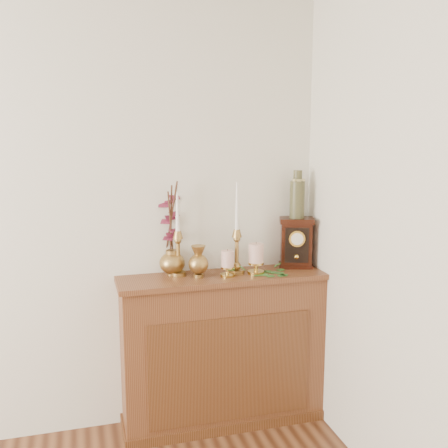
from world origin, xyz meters
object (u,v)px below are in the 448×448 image
object	(u,v)px
candlestick_center	(237,244)
ginger_jar	(170,232)
candlestick_left	(178,246)
mantel_clock	(296,243)
bud_vase	(198,262)
ceramic_vase	(297,197)

from	to	relation	value
candlestick_center	ginger_jar	xyz separation A→B (m)	(-0.37, 0.12, 0.07)
candlestick_left	mantel_clock	world-z (taller)	candlestick_left
bud_vase	ginger_jar	size ratio (longest dim) A/B	0.34
mantel_clock	ceramic_vase	distance (m)	0.29
candlestick_left	ginger_jar	bearing A→B (deg)	113.85
bud_vase	candlestick_left	bearing A→B (deg)	146.33
candlestick_left	bud_vase	xyz separation A→B (m)	(0.10, -0.07, -0.08)
mantel_clock	candlestick_left	bearing A→B (deg)	-160.53
bud_vase	ginger_jar	world-z (taller)	ginger_jar
candlestick_left	mantel_clock	distance (m)	0.74
candlestick_center	ceramic_vase	xyz separation A→B (m)	(0.40, 0.05, 0.26)
candlestick_left	mantel_clock	size ratio (longest dim) A/B	1.76
bud_vase	ginger_jar	bearing A→B (deg)	134.21
ginger_jar	ceramic_vase	distance (m)	0.80
candlestick_left	ceramic_vase	xyz separation A→B (m)	(0.74, 0.01, 0.26)
candlestick_center	bud_vase	distance (m)	0.25
candlestick_left	bud_vase	distance (m)	0.15
ceramic_vase	bud_vase	bearing A→B (deg)	-173.28
candlestick_left	mantel_clock	bearing A→B (deg)	0.23
mantel_clock	ceramic_vase	world-z (taller)	ceramic_vase
ginger_jar	mantel_clock	distance (m)	0.78
bud_vase	ceramic_vase	xyz separation A→B (m)	(0.64, 0.08, 0.35)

